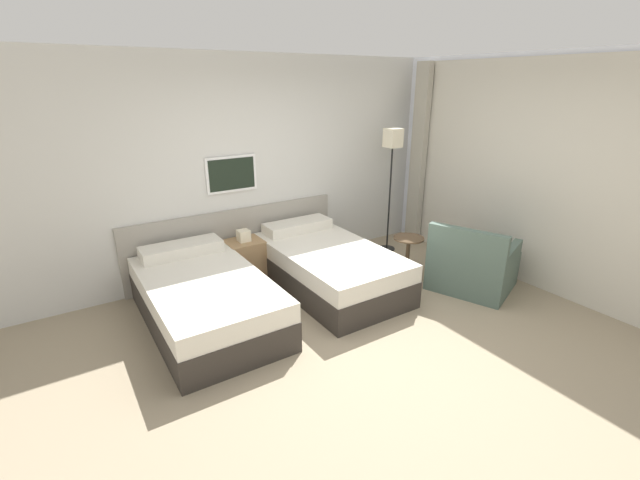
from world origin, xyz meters
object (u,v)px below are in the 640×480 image
at_px(armchair, 472,267).
at_px(side_table, 408,251).
at_px(bed_near_window, 328,266).
at_px(bed_near_door, 205,299).
at_px(nightstand, 245,259).
at_px(floor_lamp, 392,152).

bearing_deg(armchair, side_table, 20.28).
bearing_deg(bed_near_window, bed_near_door, 180.00).
distance_m(bed_near_window, nightstand, 1.06).
bearing_deg(nightstand, side_table, -33.57).
distance_m(bed_near_window, armchair, 1.74).
bearing_deg(side_table, floor_lamp, 61.77).
relative_size(bed_near_door, side_table, 3.43).
bearing_deg(bed_near_window, side_table, -22.87).
bearing_deg(armchair, bed_near_door, 50.81).
height_order(bed_near_window, armchair, armchair).
xyz_separation_m(bed_near_door, bed_near_window, (1.53, 0.00, 0.00)).
xyz_separation_m(bed_near_door, side_table, (2.46, -0.39, 0.13)).
height_order(bed_near_door, floor_lamp, floor_lamp).
relative_size(bed_near_window, floor_lamp, 1.11).
xyz_separation_m(bed_near_door, floor_lamp, (2.97, 0.55, 1.18)).
distance_m(floor_lamp, side_table, 1.51).
bearing_deg(bed_near_door, floor_lamp, 10.49).
bearing_deg(floor_lamp, nightstand, 175.24).
height_order(floor_lamp, side_table, floor_lamp).
bearing_deg(nightstand, armchair, -37.70).
bearing_deg(bed_near_door, armchair, -18.13).
distance_m(bed_near_door, armchair, 3.13).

